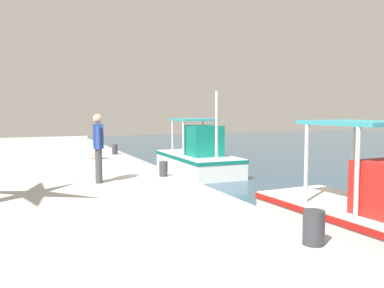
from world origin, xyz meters
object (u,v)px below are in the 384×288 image
at_px(mooring_bollard_second, 163,169).
at_px(mooring_bollard_nearest, 115,149).
at_px(mooring_bollard_third, 314,227).
at_px(fishing_boat_nearest, 199,158).
at_px(fisherman_standing, 98,145).
at_px(fishing_boat_second, 376,218).
at_px(pelican, 93,148).

bearing_deg(mooring_bollard_second, mooring_bollard_nearest, 180.00).
bearing_deg(mooring_bollard_third, fishing_boat_nearest, 163.35).
bearing_deg(mooring_bollard_second, fisherman_standing, -83.01).
height_order(fisherman_standing, mooring_bollard_second, fisherman_standing).
relative_size(fisherman_standing, mooring_bollard_nearest, 4.19).
bearing_deg(mooring_bollard_third, fisherman_standing, -163.02).
distance_m(mooring_bollard_second, mooring_bollard_third, 5.75).
relative_size(fishing_boat_second, mooring_bollard_nearest, 12.03).
height_order(fisherman_standing, mooring_bollard_nearest, fisherman_standing).
xyz_separation_m(fishing_boat_nearest, fishing_boat_second, (9.22, -0.68, -0.06)).
bearing_deg(mooring_bollard_second, pelican, -166.90).
bearing_deg(pelican, fisherman_standing, -8.17).
xyz_separation_m(fishing_boat_nearest, mooring_bollard_nearest, (-1.00, -3.12, 0.37)).
distance_m(fishing_boat_nearest, mooring_bollard_third, 10.89).
height_order(pelican, mooring_bollard_third, pelican).
bearing_deg(mooring_bollard_second, mooring_bollard_third, 0.00).
bearing_deg(fishing_boat_second, mooring_bollard_second, -151.77).
xyz_separation_m(mooring_bollard_nearest, mooring_bollard_second, (5.67, 0.00, 0.00)).
xyz_separation_m(fishing_boat_nearest, mooring_bollard_third, (10.43, -3.12, 0.40)).
distance_m(pelican, mooring_bollard_third, 10.22).
xyz_separation_m(fishing_boat_nearest, pelican, (0.26, -4.15, 0.57)).
height_order(fishing_boat_second, mooring_bollard_third, fishing_boat_second).
bearing_deg(fishing_boat_second, fishing_boat_nearest, 175.78).
bearing_deg(fisherman_standing, fishing_boat_second, 43.62).
relative_size(pelican, mooring_bollard_nearest, 2.30).
xyz_separation_m(fisherman_standing, mooring_bollard_second, (-0.21, 1.69, -0.70)).
relative_size(fishing_boat_nearest, fisherman_standing, 2.82).
bearing_deg(mooring_bollard_third, pelican, -174.23).
relative_size(fisherman_standing, mooring_bollard_third, 3.67).
relative_size(fishing_boat_nearest, mooring_bollard_third, 10.36).
height_order(fishing_boat_nearest, mooring_bollard_nearest, fishing_boat_nearest).
distance_m(fisherman_standing, mooring_bollard_nearest, 6.16).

